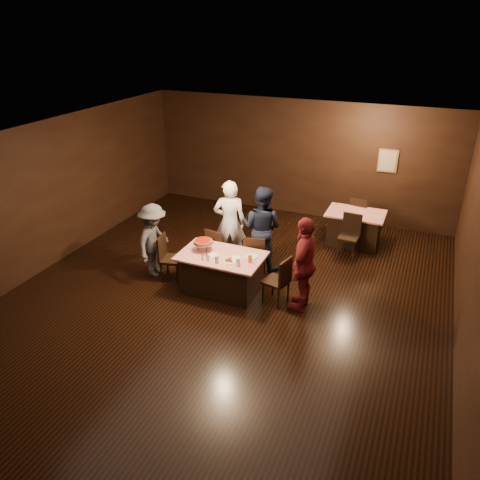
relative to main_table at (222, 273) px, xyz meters
name	(u,v)px	position (x,y,z in m)	size (l,w,h in m)	color
room	(216,199)	(0.20, -0.60, 1.75)	(10.00, 10.04, 3.02)	black
main_table	(222,273)	(0.00, 0.00, 0.00)	(1.60, 1.00, 0.77)	#AF190B
back_table	(354,228)	(1.97, 3.10, 0.00)	(1.30, 0.90, 0.77)	red
chair_far_left	(219,249)	(-0.40, 0.75, 0.09)	(0.42, 0.42, 0.95)	black
chair_far_right	(255,256)	(0.40, 0.75, 0.09)	(0.42, 0.42, 0.95)	black
chair_end_left	(172,258)	(-1.10, 0.00, 0.09)	(0.42, 0.42, 0.95)	black
chair_end_right	(276,280)	(1.10, 0.00, 0.09)	(0.42, 0.42, 0.95)	black
chair_back_near	(349,236)	(1.97, 2.40, 0.09)	(0.42, 0.42, 0.95)	black
chair_back_far	(359,215)	(1.97, 3.70, 0.09)	(0.42, 0.42, 0.95)	black
diner_white_jacket	(230,223)	(-0.32, 1.13, 0.54)	(0.68, 0.44, 1.85)	white
diner_navy_hoodie	(262,228)	(0.36, 1.21, 0.51)	(0.87, 0.68, 1.79)	black
diner_grey_knit	(154,240)	(-1.52, 0.05, 0.38)	(0.99, 0.57, 1.54)	#4D4E51
diner_red_shirt	(304,264)	(1.59, 0.05, 0.51)	(1.04, 0.43, 1.78)	maroon
pizza_stand	(203,242)	(-0.40, 0.05, 0.57)	(0.38, 0.38, 0.22)	black
plate_with_slice	(230,260)	(0.25, -0.18, 0.41)	(0.25, 0.25, 0.06)	white
plate_empty	(251,257)	(0.55, 0.15, 0.39)	(0.25, 0.25, 0.01)	white
glass_front_left	(217,259)	(0.05, -0.30, 0.46)	(0.08, 0.08, 0.14)	silver
glass_front_right	(238,262)	(0.45, -0.25, 0.46)	(0.08, 0.08, 0.14)	silver
glass_amber	(250,259)	(0.60, -0.05, 0.46)	(0.08, 0.08, 0.14)	#BF7F26
condiments	(206,258)	(-0.18, -0.28, 0.43)	(0.17, 0.10, 0.09)	silver
napkin_center	(236,258)	(0.30, 0.00, 0.39)	(0.16, 0.16, 0.01)	white
napkin_left	(213,255)	(-0.15, -0.05, 0.39)	(0.16, 0.16, 0.01)	white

